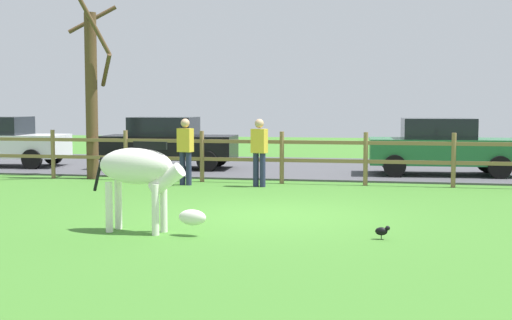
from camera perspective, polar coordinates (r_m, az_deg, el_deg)
name	(u,v)px	position (r m, az deg, el deg)	size (l,w,h in m)	color
ground_plane	(269,215)	(12.30, 1.11, -4.62)	(60.00, 60.00, 0.00)	#3D7528
parking_asphalt	(323,168)	(21.45, 5.58, -0.65)	(28.00, 7.40, 0.05)	#47474C
paddock_fence	(282,154)	(17.21, 2.16, 0.51)	(20.92, 0.11, 1.31)	olive
bare_tree	(92,90)	(18.87, -13.47, 5.68)	(1.49, 1.48, 4.71)	#513A23
zebra	(141,173)	(10.69, -9.55, -1.06)	(1.93, 0.64, 1.41)	white
crow_on_grass	(382,231)	(10.26, 10.45, -5.81)	(0.22, 0.10, 0.20)	black
parked_car_black	(168,142)	(21.02, -7.33, 1.47)	(4.11, 2.10, 1.56)	black
parked_car_white	(0,141)	(22.98, -20.52, 1.48)	(4.17, 2.25, 1.56)	white
parked_car_green	(442,146)	(19.57, 15.17, 1.12)	(4.09, 2.07, 1.56)	#236B38
visitor_left_of_tree	(259,149)	(16.51, 0.27, 0.89)	(0.41, 0.31, 1.64)	#232847
visitor_right_of_tree	(185,148)	(16.95, -5.89, 0.97)	(0.40, 0.30, 1.64)	#232847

